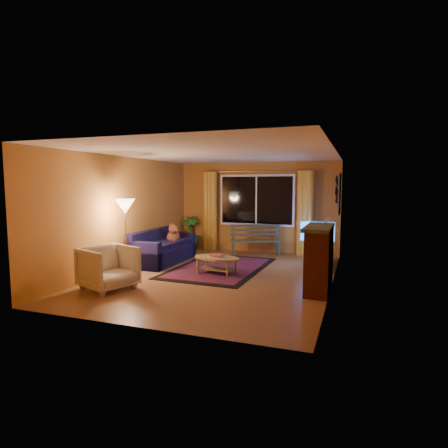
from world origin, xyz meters
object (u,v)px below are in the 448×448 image
(sofa, at_px, (163,246))
(bench, at_px, (256,248))
(armchair, at_px, (108,266))
(tv_console, at_px, (321,255))
(coffee_table, at_px, (217,266))
(floor_lamp, at_px, (126,237))

(sofa, bearing_deg, bench, 42.09)
(sofa, bearing_deg, armchair, -84.04)
(sofa, distance_m, tv_console, 3.74)
(armchair, bearing_deg, coffee_table, -20.08)
(bench, distance_m, armchair, 4.38)
(floor_lamp, height_order, tv_console, floor_lamp)
(armchair, bearing_deg, floor_lamp, 36.77)
(tv_console, bearing_deg, coffee_table, -141.59)
(bench, bearing_deg, tv_console, -46.75)
(sofa, height_order, armchair, armchair)
(bench, xyz_separation_m, sofa, (-1.87, -1.64, 0.19))
(bench, relative_size, armchair, 1.54)
(bench, xyz_separation_m, coffee_table, (-0.21, -2.35, -0.01))
(armchair, xyz_separation_m, floor_lamp, (-0.29, 0.98, 0.37))
(floor_lamp, xyz_separation_m, tv_console, (3.72, 2.22, -0.53))
(armchair, relative_size, coffee_table, 0.83)
(floor_lamp, bearing_deg, sofa, 87.09)
(armchair, height_order, coffee_table, armchair)
(armchair, xyz_separation_m, tv_console, (3.43, 3.20, -0.16))
(sofa, xyz_separation_m, floor_lamp, (-0.07, -1.43, 0.41))
(armchair, distance_m, coffee_table, 2.24)
(bench, xyz_separation_m, tv_console, (1.78, -0.84, 0.07))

